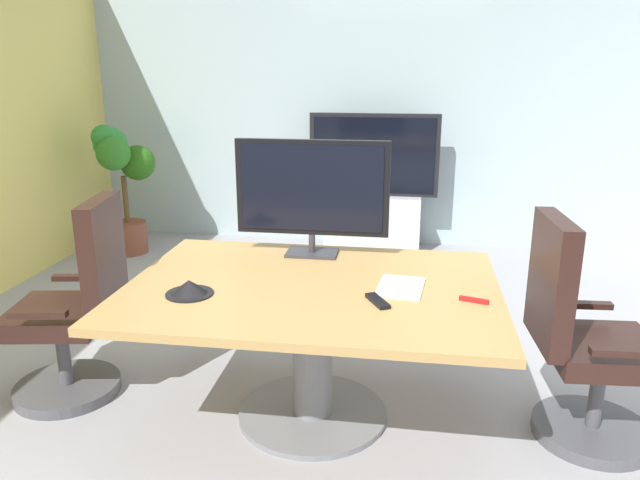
% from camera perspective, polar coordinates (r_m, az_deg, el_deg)
% --- Properties ---
extents(ground_plane, '(7.24, 7.24, 0.00)m').
position_cam_1_polar(ground_plane, '(3.37, 0.85, -14.88)').
color(ground_plane, '#99999E').
extents(wall_back_glass_partition, '(5.64, 0.10, 2.70)m').
position_cam_1_polar(wall_back_glass_partition, '(6.00, 5.10, 12.50)').
color(wall_back_glass_partition, '#9EB2B7').
rests_on(wall_back_glass_partition, ground).
extents(conference_table, '(1.78, 1.29, 0.72)m').
position_cam_1_polar(conference_table, '(2.98, -0.73, -7.42)').
color(conference_table, '#B2894C').
rests_on(conference_table, ground).
extents(office_chair_left, '(0.63, 0.61, 1.09)m').
position_cam_1_polar(office_chair_left, '(3.48, -22.01, -6.68)').
color(office_chair_left, '#4C4C51').
rests_on(office_chair_left, ground).
extents(office_chair_right, '(0.61, 0.59, 1.09)m').
position_cam_1_polar(office_chair_right, '(3.12, 23.49, -9.52)').
color(office_chair_right, '#4C4C51').
rests_on(office_chair_right, ground).
extents(tv_monitor, '(0.84, 0.18, 0.64)m').
position_cam_1_polar(tv_monitor, '(3.28, -0.76, 4.66)').
color(tv_monitor, '#333338').
rests_on(tv_monitor, conference_table).
extents(wall_display_unit, '(1.20, 0.36, 1.31)m').
position_cam_1_polar(wall_display_unit, '(5.78, 5.01, 3.24)').
color(wall_display_unit, '#B7BABC').
rests_on(wall_display_unit, ground).
extents(potted_plant, '(0.58, 0.55, 1.22)m').
position_cam_1_polar(potted_plant, '(5.90, -18.11, 6.03)').
color(potted_plant, brown).
rests_on(potted_plant, ground).
extents(conference_phone, '(0.22, 0.22, 0.07)m').
position_cam_1_polar(conference_phone, '(2.84, -12.26, -4.47)').
color(conference_phone, black).
rests_on(conference_phone, conference_table).
extents(remote_control, '(0.12, 0.17, 0.02)m').
position_cam_1_polar(remote_control, '(2.71, 5.46, -5.75)').
color(remote_control, black).
rests_on(remote_control, conference_table).
extents(whiteboard_marker, '(0.13, 0.06, 0.02)m').
position_cam_1_polar(whiteboard_marker, '(2.79, 14.34, -5.52)').
color(whiteboard_marker, red).
rests_on(whiteboard_marker, conference_table).
extents(paper_notepad, '(0.24, 0.32, 0.01)m').
position_cam_1_polar(paper_notepad, '(2.90, 7.62, -4.42)').
color(paper_notepad, white).
rests_on(paper_notepad, conference_table).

